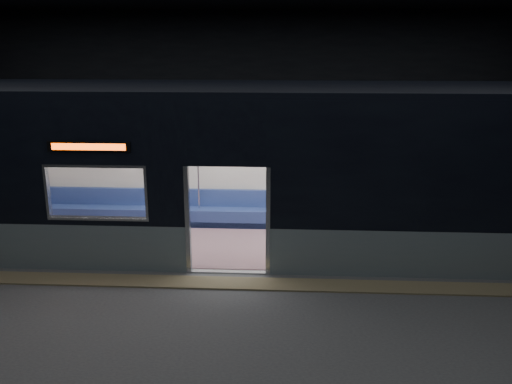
{
  "coord_description": "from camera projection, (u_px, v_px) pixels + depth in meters",
  "views": [
    {
      "loc": [
        1.05,
        -8.29,
        4.21
      ],
      "look_at": [
        0.45,
        2.3,
        1.23
      ],
      "focal_mm": 38.0,
      "sensor_mm": 36.0,
      "label": 1
    }
  ],
  "objects": [
    {
      "name": "station_floor",
      "position": [
        222.0,
        298.0,
        9.17
      ],
      "size": [
        24.0,
        14.0,
        0.01
      ],
      "primitive_type": "cube",
      "color": "#47494C",
      "rests_on": "ground"
    },
    {
      "name": "station_envelope",
      "position": [
        218.0,
        78.0,
        8.18
      ],
      "size": [
        24.0,
        14.0,
        5.0
      ],
      "color": "black",
      "rests_on": "station_floor"
    },
    {
      "name": "tactile_strip",
      "position": [
        226.0,
        283.0,
        9.69
      ],
      "size": [
        22.8,
        0.5,
        0.03
      ],
      "primitive_type": "cube",
      "color": "#8C7F59",
      "rests_on": "station_floor"
    },
    {
      "name": "metro_car",
      "position": [
        235.0,
        160.0,
        11.11
      ],
      "size": [
        18.0,
        3.04,
        3.35
      ],
      "color": "gray",
      "rests_on": "station_floor"
    },
    {
      "name": "passenger",
      "position": [
        449.0,
        199.0,
        12.11
      ],
      "size": [
        0.41,
        0.68,
        1.35
      ],
      "rotation": [
        0.0,
        0.0,
        -0.11
      ],
      "color": "black",
      "rests_on": "metro_car"
    },
    {
      "name": "handbag",
      "position": [
        449.0,
        207.0,
        11.93
      ],
      "size": [
        0.28,
        0.25,
        0.13
      ],
      "primitive_type": "cube",
      "rotation": [
        0.0,
        0.0,
        0.17
      ],
      "color": "black",
      "rests_on": "passenger"
    },
    {
      "name": "transit_map",
      "position": [
        427.0,
        165.0,
        12.24
      ],
      "size": [
        1.05,
        0.03,
        0.69
      ],
      "primitive_type": "cube",
      "color": "white",
      "rests_on": "metro_car"
    }
  ]
}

